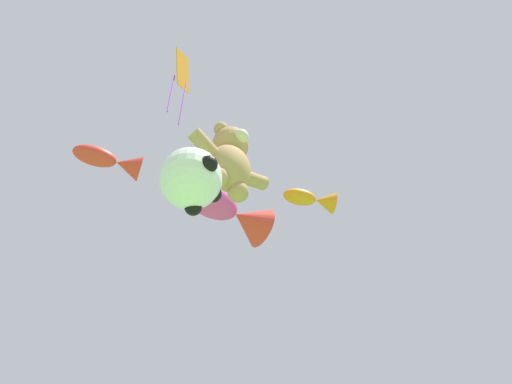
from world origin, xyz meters
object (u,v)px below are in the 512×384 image
object	(u,v)px
diamond_kite	(182,75)
fish_kite_tangerine	(312,199)
teddy_bear_kite	(230,160)
fish_kite_crimson	(112,161)
soccer_ball_kite	(191,179)
fish_kite_magenta	(230,211)

from	to	relation	value
diamond_kite	fish_kite_tangerine	bearing A→B (deg)	3.52
teddy_bear_kite	fish_kite_tangerine	world-z (taller)	fish_kite_tangerine
fish_kite_crimson	soccer_ball_kite	bearing A→B (deg)	-92.13
soccer_ball_kite	fish_kite_tangerine	world-z (taller)	fish_kite_tangerine
teddy_bear_kite	soccer_ball_kite	world-z (taller)	teddy_bear_kite
fish_kite_tangerine	fish_kite_magenta	world-z (taller)	fish_kite_tangerine
teddy_bear_kite	fish_kite_crimson	size ratio (longest dim) A/B	1.02
fish_kite_tangerine	diamond_kite	world-z (taller)	diamond_kite
fish_kite_tangerine	fish_kite_magenta	bearing A→B (deg)	151.41
teddy_bear_kite	fish_kite_tangerine	distance (m)	6.08
soccer_ball_kite	diamond_kite	world-z (taller)	diamond_kite
fish_kite_magenta	fish_kite_crimson	size ratio (longest dim) A/B	1.45
fish_kite_crimson	diamond_kite	size ratio (longest dim) A/B	0.58
soccer_ball_kite	fish_kite_crimson	distance (m)	5.92
soccer_ball_kite	fish_kite_crimson	size ratio (longest dim) A/B	0.59
diamond_kite	fish_kite_magenta	bearing A→B (deg)	26.13
teddy_bear_kite	fish_kite_magenta	distance (m)	4.61
teddy_bear_kite	diamond_kite	world-z (taller)	diamond_kite
fish_kite_tangerine	fish_kite_magenta	xyz separation A→B (m)	(-1.99, 1.08, -1.11)
diamond_kite	soccer_ball_kite	bearing A→B (deg)	-102.55
fish_kite_tangerine	fish_kite_crimson	distance (m)	5.46
fish_kite_tangerine	diamond_kite	bearing A→B (deg)	-176.48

